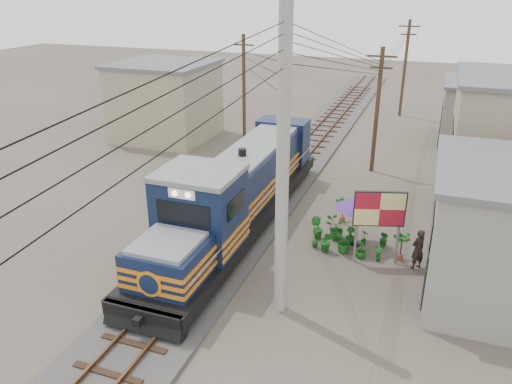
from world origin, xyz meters
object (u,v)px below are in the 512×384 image
at_px(market_umbrella, 359,203).
at_px(locomotive, 238,194).
at_px(vendor, 418,249).
at_px(billboard, 379,211).

bearing_deg(market_umbrella, locomotive, -175.89).
distance_m(locomotive, vendor, 7.71).
distance_m(market_umbrella, vendor, 2.93).
height_order(market_umbrella, vendor, market_umbrella).
distance_m(locomotive, billboard, 6.15).
distance_m(billboard, market_umbrella, 1.53).
relative_size(locomotive, billboard, 5.24).
height_order(locomotive, market_umbrella, locomotive).
height_order(locomotive, vendor, locomotive).
bearing_deg(locomotive, vendor, -5.21).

